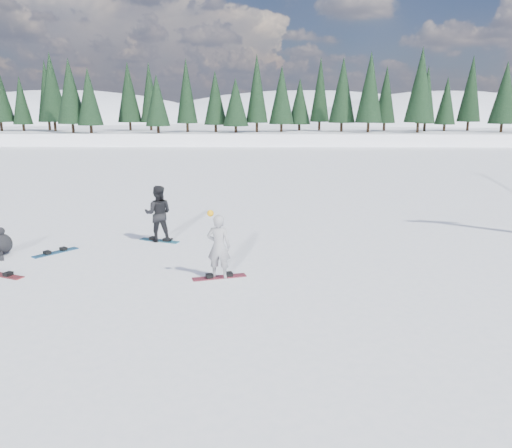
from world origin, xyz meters
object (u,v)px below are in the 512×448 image
Objects in this scene: snowboarder_man at (158,214)px; snowboard_loose_a at (56,253)px; snowboarder_woman at (219,246)px; snowboard_loose_b at (1,275)px; seated_rider at (1,244)px.

snowboarder_man is 3.59m from snowboard_loose_a.
snowboarder_woman reaches higher than snowboard_loose_b.
snowboard_loose_a is at bearing -14.98° from seated_rider.
seated_rider is (-7.19, 2.10, -0.57)m from snowboarder_woman.
snowboard_loose_a is 1.00× the size of snowboard_loose_b.
snowboarder_woman is at bearing -39.40° from seated_rider.
snowboarder_woman is 4.62m from snowboarder_man.
snowboard_loose_b is (-3.70, -3.80, -0.98)m from snowboarder_man.
snowboarder_man is 1.72× the size of seated_rider.
snowboard_loose_a is at bearing -14.33° from snowboarder_woman.
snowboarder_woman is 7.51m from seated_rider.
snowboarder_man is at bearing -2.25° from seated_rider.
snowboarder_woman is 1.30× the size of snowboard_loose_b.
snowboard_loose_a is (-3.08, -1.56, -0.98)m from snowboarder_man.
snowboarder_woman is at bearing -73.98° from snowboard_loose_a.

